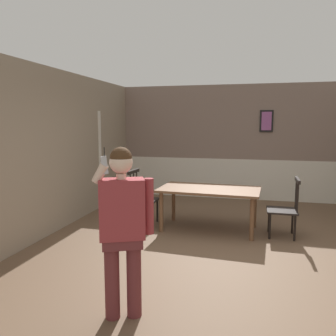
# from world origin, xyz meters

# --- Properties ---
(ground_plane) EXTENTS (8.19, 8.19, 0.00)m
(ground_plane) POSITION_xyz_m (0.00, 0.00, 0.00)
(ground_plane) COLOR brown
(room_back_partition) EXTENTS (5.81, 0.17, 2.75)m
(room_back_partition) POSITION_xyz_m (0.00, 3.73, 1.32)
(room_back_partition) COLOR gray
(room_back_partition) RESTS_ON ground_plane
(room_left_partition) EXTENTS (0.13, 7.45, 2.75)m
(room_left_partition) POSITION_xyz_m (-2.90, 0.01, 1.37)
(room_left_partition) COLOR gray
(room_left_partition) RESTS_ON ground_plane
(dining_table) EXTENTS (1.75, 1.02, 0.73)m
(dining_table) POSITION_xyz_m (-0.32, 1.07, 0.65)
(dining_table) COLOR brown
(dining_table) RESTS_ON ground_plane
(chair_near_window) EXTENTS (0.49, 0.49, 0.99)m
(chair_near_window) POSITION_xyz_m (-1.56, 1.14, 0.47)
(chair_near_window) COLOR black
(chair_near_window) RESTS_ON ground_plane
(chair_by_doorway) EXTENTS (0.47, 0.47, 0.97)m
(chair_by_doorway) POSITION_xyz_m (0.92, 1.00, 0.46)
(chair_by_doorway) COLOR black
(chair_by_doorway) RESTS_ON ground_plane
(person_figure) EXTENTS (0.52, 0.37, 1.63)m
(person_figure) POSITION_xyz_m (-0.75, -1.84, 0.94)
(person_figure) COLOR brown
(person_figure) RESTS_ON ground_plane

